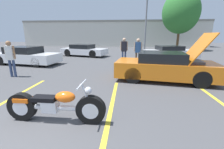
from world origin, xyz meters
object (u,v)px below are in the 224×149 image
show_car_hood_open (165,67)px  spectator_by_show_car (138,49)px  spectator_near_motorcycle (10,56)px  spectator_midground (124,48)px  light_pole (147,10)px  parked_car_right_row (171,53)px  parked_car_left_row (26,56)px  motorcycle (55,106)px  parked_car_mid_row (84,50)px  tree_background (181,12)px

show_car_hood_open → spectator_by_show_car: bearing=114.2°
show_car_hood_open → spectator_near_motorcycle: (-7.29, -0.10, 0.41)m
spectator_near_motorcycle → spectator_midground: spectator_midground is taller
light_pole → parked_car_right_row: size_ratio=1.93×
parked_car_right_row → parked_car_left_row: parked_car_left_row is taller
motorcycle → spectator_near_motorcycle: 5.36m
spectator_by_show_car → light_pole: bearing=79.9°
spectator_by_show_car → show_car_hood_open: bearing=-74.1°
spectator_midground → parked_car_mid_row: bearing=137.0°
show_car_hood_open → spectator_by_show_car: size_ratio=2.51×
light_pole → parked_car_right_row: bearing=-73.9°
show_car_hood_open → parked_car_mid_row: 9.53m
motorcycle → spectator_by_show_car: size_ratio=1.33×
light_pole → motorcycle: size_ratio=3.65×
parked_car_left_row → parked_car_mid_row: bearing=66.1°
motorcycle → show_car_hood_open: bearing=47.5°
parked_car_mid_row → spectator_near_motorcycle: size_ratio=2.66×
show_car_hood_open → spectator_near_motorcycle: 7.30m
parked_car_left_row → spectator_near_motorcycle: (1.45, -3.18, 0.46)m
parked_car_right_row → spectator_near_motorcycle: size_ratio=2.58×
parked_car_mid_row → spectator_midground: 5.42m
light_pole → parked_car_mid_row: 8.53m
motorcycle → spectator_near_motorcycle: bearing=137.3°
light_pole → parked_car_left_row: bearing=-137.7°
parked_car_right_row → spectator_near_motorcycle: bearing=-156.7°
light_pole → motorcycle: light_pole is taller
light_pole → spectator_near_motorcycle: light_pole is taller
parked_car_left_row → spectator_near_motorcycle: bearing=-56.4°
spectator_by_show_car → spectator_midground: (-0.93, 0.44, 0.02)m
tree_background → spectator_midground: bearing=-123.1°
show_car_hood_open → spectator_midground: size_ratio=2.48×
show_car_hood_open → parked_car_mid_row: show_car_hood_open is taller
spectator_midground → tree_background: bearing=56.9°
light_pole → show_car_hood_open: 12.18m
show_car_hood_open → spectator_near_motorcycle: size_ratio=2.56×
light_pole → show_car_hood_open: size_ratio=1.94×
show_car_hood_open → spectator_midground: (-1.90, 3.85, 0.45)m
light_pole → spectator_near_motorcycle: size_ratio=4.96×
motorcycle → show_car_hood_open: (3.38, 3.71, 0.23)m
tree_background → light_pole: bearing=-146.0°
light_pole → parked_car_left_row: light_pole is taller
show_car_hood_open → motorcycle: bearing=-124.1°
light_pole → parked_car_left_row: (-9.21, -8.39, -4.15)m
motorcycle → spectator_midground: spectator_midground is taller
show_car_hood_open → parked_car_right_row: bearing=80.8°
spectator_by_show_car → spectator_midground: 1.03m
parked_car_left_row → spectator_midground: 6.90m
light_pole → spectator_near_motorcycle: (-7.76, -11.57, -3.69)m
show_car_hood_open → parked_car_mid_row: (-5.84, 7.53, -0.08)m
spectator_near_motorcycle → spectator_by_show_car: (6.32, 3.51, 0.03)m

